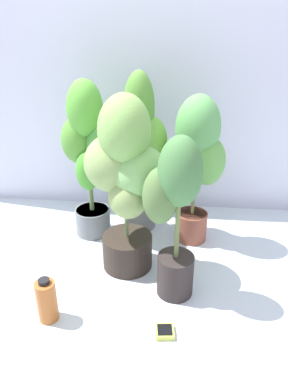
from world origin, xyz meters
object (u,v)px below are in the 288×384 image
at_px(potted_plant_back_left, 88,151).
at_px(potted_plant_back_center, 140,148).
at_px(potted_plant_back_right, 196,155).
at_px(hygrometer_box, 165,332).
at_px(potted_plant_center, 125,175).
at_px(nutrient_bottle, 47,300).
at_px(potted_plant_front_right, 173,209).

bearing_deg(potted_plant_back_left, potted_plant_back_center, 20.46).
xyz_separation_m(potted_plant_back_right, hygrometer_box, (-0.14, -0.78, -0.54)).
xyz_separation_m(potted_plant_center, potted_plant_back_center, (0.03, 0.43, -0.00)).
bearing_deg(potted_plant_center, potted_plant_back_right, 40.41).
bearing_deg(potted_plant_center, nutrient_bottle, -125.61).
distance_m(potted_plant_center, potted_plant_back_center, 0.43).
bearing_deg(nutrient_bottle, hygrometer_box, -4.53).
bearing_deg(potted_plant_front_right, nutrient_bottle, -156.51).
distance_m(potted_plant_front_right, potted_plant_back_right, 0.52).
relative_size(potted_plant_front_right, nutrient_bottle, 3.67).
bearing_deg(nutrient_bottle, potted_plant_back_center, 68.59).
bearing_deg(potted_plant_front_right, hygrometer_box, -93.22).
xyz_separation_m(potted_plant_back_left, hygrometer_box, (0.50, -0.79, -0.55)).
height_order(hygrometer_box, nutrient_bottle, nutrient_bottle).
bearing_deg(nutrient_bottle, potted_plant_center, 54.39).
relative_size(potted_plant_center, hygrometer_box, 10.81).
relative_size(potted_plant_back_center, hygrometer_box, 11.40).
bearing_deg(potted_plant_back_right, potted_plant_back_left, 179.11).
bearing_deg(potted_plant_back_center, nutrient_bottle, -111.41).
xyz_separation_m(potted_plant_back_left, potted_plant_back_center, (0.30, 0.11, -0.01)).
bearing_deg(nutrient_bottle, potted_plant_front_right, 23.49).
relative_size(potted_plant_front_right, potted_plant_center, 0.86).
distance_m(potted_plant_back_right, potted_plant_center, 0.48).
relative_size(potted_plant_back_right, nutrient_bottle, 4.03).
bearing_deg(hygrometer_box, potted_plant_back_center, -173.74).
bearing_deg(nutrient_bottle, potted_plant_back_right, 47.72).
distance_m(potted_plant_back_center, nutrient_bottle, 1.03).
distance_m(potted_plant_front_right, potted_plant_back_center, 0.66).
bearing_deg(potted_plant_center, hygrometer_box, -64.03).
bearing_deg(hygrometer_box, potted_plant_center, -160.13).
distance_m(potted_plant_back_left, potted_plant_back_center, 0.32).
height_order(potted_plant_back_right, potted_plant_center, potted_plant_center).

